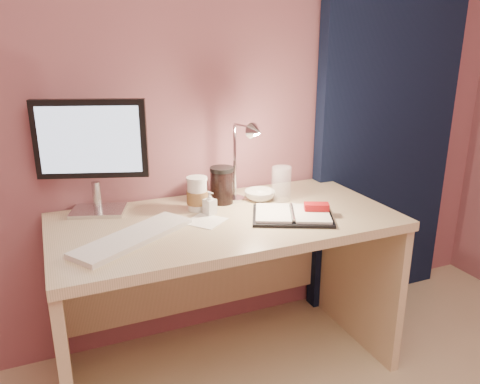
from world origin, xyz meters
name	(u,v)px	position (x,y,z in m)	size (l,w,h in m)	color
room	(374,99)	(0.95, 1.69, 1.14)	(3.50, 3.50, 3.50)	#C6B28E
desk	(220,260)	(0.00, 1.45, 0.50)	(1.40, 0.70, 0.73)	beige
monitor	(92,147)	(-0.48, 1.65, 1.01)	(0.43, 0.22, 0.48)	silver
keyboard	(134,237)	(-0.39, 1.30, 0.74)	(0.49, 0.14, 0.02)	white
planner	(294,214)	(0.26, 1.28, 0.74)	(0.40, 0.36, 0.05)	black
paper_a	(295,210)	(0.30, 1.34, 0.73)	(0.13, 0.13, 0.00)	white
paper_c	(205,221)	(-0.09, 1.37, 0.73)	(0.14, 0.14, 0.00)	white
coffee_cup	(197,195)	(-0.08, 1.51, 0.80)	(0.09, 0.09, 0.15)	silver
clear_cup	(281,184)	(0.31, 1.49, 0.81)	(0.09, 0.09, 0.15)	white
bowl	(260,195)	(0.22, 1.53, 0.75)	(0.14, 0.14, 0.04)	white
lotion_bottle	(210,203)	(-0.05, 1.44, 0.78)	(0.04, 0.05, 0.10)	silver
dark_jar	(222,187)	(0.05, 1.56, 0.80)	(0.10, 0.10, 0.15)	black
desk_lamp	(239,155)	(0.10, 1.47, 0.96)	(0.12, 0.23, 0.37)	silver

